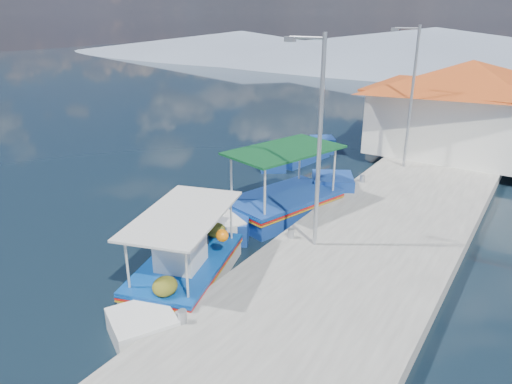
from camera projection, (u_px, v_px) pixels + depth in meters
The scene contains 10 objects.
ground at pixel (155, 246), 14.92m from camera, with size 160.00×160.00×0.00m, color black.
quay at pixel (398, 216), 16.55m from camera, with size 5.00×44.00×0.50m, color #ABA9A0.
bollards at pixel (335, 200), 16.88m from camera, with size 0.20×17.20×0.30m.
main_caique at pixel (188, 267), 12.86m from camera, with size 3.32×6.64×2.28m.
caique_green_canopy at pixel (284, 204), 17.11m from camera, with size 3.58×7.20×2.80m.
caique_blue_hull at pixel (299, 155), 23.53m from camera, with size 2.28×5.70×1.03m.
caique_far at pixel (395, 128), 27.95m from camera, with size 3.42×7.99×2.85m.
harbor_building at pixel (466, 105), 22.56m from camera, with size 10.49×10.49×4.40m.
lamp_post_near at pixel (317, 134), 12.83m from camera, with size 1.21×0.14×6.00m.
lamp_post_far at pixel (410, 91), 19.89m from camera, with size 1.21×0.14×6.00m.
Camera 1 is at (9.90, -9.45, 6.96)m, focal length 32.93 mm.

